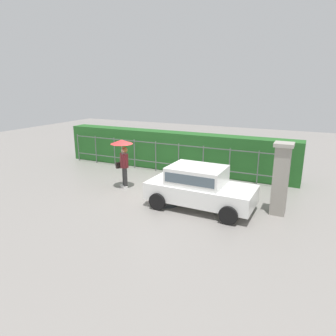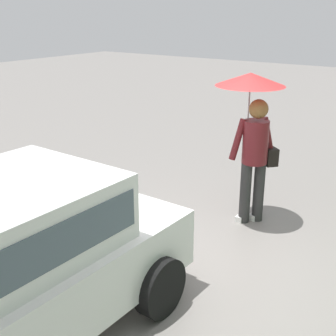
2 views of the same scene
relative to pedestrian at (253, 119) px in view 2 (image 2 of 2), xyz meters
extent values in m
plane|color=gray|center=(1.44, 0.14, -1.45)|extent=(40.00, 40.00, 0.00)
cylinder|color=black|center=(2.39, 0.23, -1.15)|extent=(0.60, 0.19, 0.60)
cylinder|color=black|center=(2.35, -1.45, -1.15)|extent=(0.60, 0.19, 0.60)
cube|color=red|center=(1.77, -0.05, -0.72)|extent=(0.06, 0.20, 0.16)
cube|color=red|center=(1.75, -1.15, -0.72)|extent=(0.06, 0.20, 0.16)
cylinder|color=#333333|center=(0.09, -0.01, -1.02)|extent=(0.15, 0.15, 0.86)
cylinder|color=#333333|center=(-0.06, 0.12, -1.02)|extent=(0.15, 0.15, 0.86)
cube|color=white|center=(0.05, -0.05, -1.41)|extent=(0.26, 0.10, 0.08)
cube|color=white|center=(-0.10, 0.08, -1.41)|extent=(0.26, 0.10, 0.08)
cylinder|color=maroon|center=(0.01, 0.06, -0.30)|extent=(0.34, 0.34, 0.58)
sphere|color=#DBAD89|center=(0.01, 0.06, 0.13)|extent=(0.22, 0.22, 0.22)
sphere|color=olive|center=(0.03, 0.08, 0.15)|extent=(0.25, 0.25, 0.25)
cylinder|color=maroon|center=(0.13, -0.15, -0.27)|extent=(0.23, 0.21, 0.56)
cylinder|color=maroon|center=(-0.20, 0.14, -0.27)|extent=(0.23, 0.21, 0.56)
cylinder|color=#B2B2B7|center=(0.01, -0.07, 0.05)|extent=(0.02, 0.02, 0.77)
cone|color=red|center=(0.01, -0.07, 0.52)|extent=(0.91, 0.91, 0.17)
cube|color=black|center=(-0.26, 0.13, -0.54)|extent=(0.34, 0.36, 0.24)
cylinder|color=#4C545B|center=(2.40, -0.85, -1.44)|extent=(0.92, 0.92, 0.00)
camera|label=1|loc=(6.91, -10.08, 2.78)|focal=32.43mm
camera|label=2|loc=(5.32, 2.38, 1.36)|focal=47.77mm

